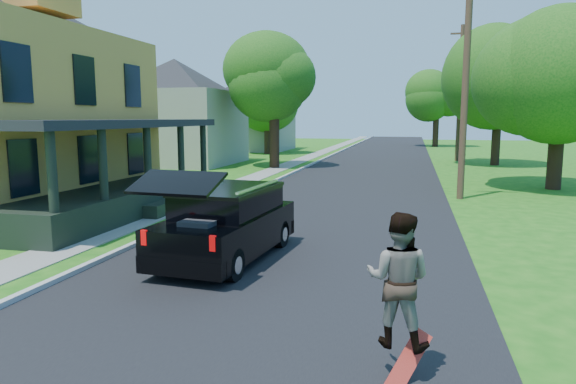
% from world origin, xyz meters
% --- Properties ---
extents(ground, '(140.00, 140.00, 0.00)m').
position_xyz_m(ground, '(0.00, 0.00, 0.00)').
color(ground, '#195F13').
rests_on(ground, ground).
extents(street, '(8.00, 120.00, 0.02)m').
position_xyz_m(street, '(0.00, 20.00, 0.00)').
color(street, black).
rests_on(street, ground).
extents(curb, '(0.15, 120.00, 0.12)m').
position_xyz_m(curb, '(-4.05, 20.00, 0.00)').
color(curb, '#A9A9A4').
rests_on(curb, ground).
extents(sidewalk, '(1.30, 120.00, 0.03)m').
position_xyz_m(sidewalk, '(-5.60, 20.00, 0.00)').
color(sidewalk, gray).
rests_on(sidewalk, ground).
extents(front_walk, '(6.50, 1.20, 0.03)m').
position_xyz_m(front_walk, '(-9.50, 6.00, 0.00)').
color(front_walk, gray).
rests_on(front_walk, ground).
extents(neighbor_house_mid, '(12.78, 12.78, 8.30)m').
position_xyz_m(neighbor_house_mid, '(-13.50, 24.00, 4.19)').
color(neighbor_house_mid, gray).
rests_on(neighbor_house_mid, ground).
extents(neighbor_house_far, '(12.78, 12.78, 8.30)m').
position_xyz_m(neighbor_house_far, '(-13.50, 40.00, 4.19)').
color(neighbor_house_far, gray).
rests_on(neighbor_house_far, ground).
extents(black_suv, '(2.15, 4.82, 2.19)m').
position_xyz_m(black_suv, '(-1.40, 1.50, 0.84)').
color(black_suv, black).
rests_on(black_suv, ground).
extents(skateboarder, '(0.91, 0.77, 1.67)m').
position_xyz_m(skateboarder, '(2.50, -3.00, 1.24)').
color(skateboarder, black).
rests_on(skateboarder, ground).
extents(skateboard, '(0.58, 0.49, 0.74)m').
position_xyz_m(skateboard, '(2.64, -3.14, 0.23)').
color(skateboard, '#AE1B0E').
rests_on(skateboard, ground).
extents(tree_left_mid, '(7.17, 6.77, 9.14)m').
position_xyz_m(tree_left_mid, '(-6.05, 22.57, 6.10)').
color(tree_left_mid, black).
rests_on(tree_left_mid, ground).
extents(tree_left_far, '(6.76, 6.60, 8.04)m').
position_xyz_m(tree_left_far, '(-10.02, 34.72, 5.06)').
color(tree_left_far, black).
rests_on(tree_left_far, ground).
extents(tree_right_near, '(7.62, 7.85, 8.73)m').
position_xyz_m(tree_right_near, '(8.79, 15.96, 5.48)').
color(tree_right_near, black).
rests_on(tree_right_near, ground).
extents(tree_right_mid, '(8.03, 8.16, 9.50)m').
position_xyz_m(tree_right_mid, '(8.03, 27.96, 6.06)').
color(tree_right_mid, black).
rests_on(tree_right_mid, ground).
extents(tree_right_far, '(7.06, 7.33, 9.00)m').
position_xyz_m(tree_right_far, '(4.98, 50.30, 5.95)').
color(tree_right_far, black).
rests_on(tree_right_far, ground).
extents(utility_pole_near, '(1.64, 0.28, 8.36)m').
position_xyz_m(utility_pole_near, '(4.50, 11.99, 4.32)').
color(utility_pole_near, '#4D3423').
rests_on(utility_pole_near, ground).
extents(utility_pole_far, '(1.66, 0.27, 9.88)m').
position_xyz_m(utility_pole_far, '(5.83, 31.17, 5.09)').
color(utility_pole_far, '#4D3423').
rests_on(utility_pole_far, ground).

